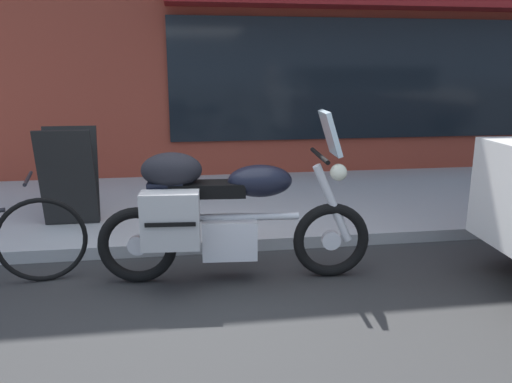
% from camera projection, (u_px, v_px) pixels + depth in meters
% --- Properties ---
extents(ground_plane, '(80.00, 80.00, 0.00)m').
position_uv_depth(ground_plane, '(197.00, 308.00, 3.65)').
color(ground_plane, '#2B2B2B').
extents(touring_motorcycle, '(2.24, 0.62, 1.40)m').
position_uv_depth(touring_motorcycle, '(220.00, 211.00, 3.97)').
color(touring_motorcycle, black).
rests_on(touring_motorcycle, ground_plane).
extents(sandwich_board_sign, '(0.55, 0.43, 1.01)m').
position_uv_depth(sandwich_board_sign, '(69.00, 176.00, 5.12)').
color(sandwich_board_sign, black).
rests_on(sandwich_board_sign, sidewalk_curb).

